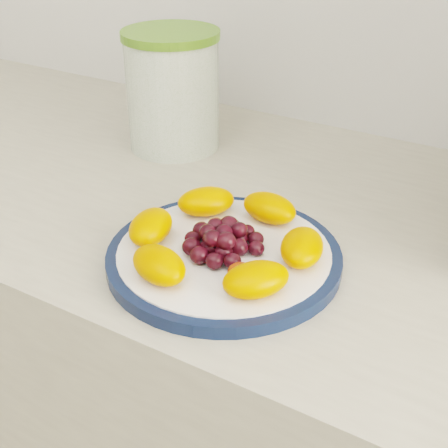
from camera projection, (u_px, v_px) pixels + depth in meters
The scene contains 5 objects.
plate_rim at pixel (224, 257), 0.69m from camera, with size 0.26×0.26×0.01m, color #0F1D3B.
plate_face at pixel (224, 256), 0.69m from camera, with size 0.24×0.24×0.02m, color white.
canister at pixel (173, 95), 0.93m from camera, with size 0.14×0.14×0.17m, color #315D16.
canister_lid at pixel (170, 35), 0.89m from camera, with size 0.14×0.14×0.01m, color #538026.
fruit_plate at pixel (224, 238), 0.67m from camera, with size 0.22×0.22×0.03m.
Camera 1 is at (0.26, 0.56, 1.29)m, focal length 50.00 mm.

